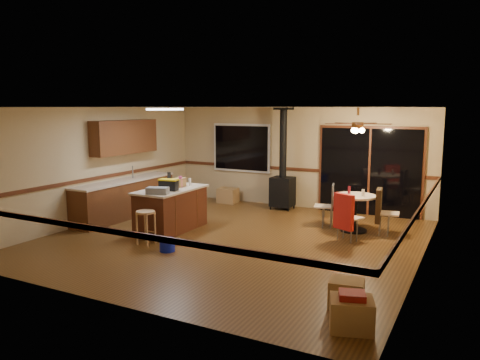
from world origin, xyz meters
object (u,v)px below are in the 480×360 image
Objects in this scene: blue_bucket at (167,245)px; bar_stool at (146,228)px; toolbox_black at (169,185)px; box_under_window at (228,195)px; kitchen_island at (171,209)px; chair_right at (380,206)px; toolbox_grey at (157,191)px; chair_near at (345,212)px; dining_table at (354,207)px; box_corner_a at (352,314)px; chair_left at (329,200)px; wood_stove at (283,181)px; box_corner_b at (346,293)px.

bar_stool is at bearing 164.26° from blue_bucket.
toolbox_black is 0.73× the size of box_under_window.
chair_right is (4.01, 1.73, 0.14)m from kitchen_island.
chair_near is at bearing 23.54° from toolbox_grey.
toolbox_grey reaches higher than chair_near.
chair_near reaches higher than bar_stool.
dining_table reaches higher than box_corner_a.
box_corner_a is at bearing -76.32° from dining_table.
chair_right is 1.37× the size of box_under_window.
toolbox_grey is at bearing -82.72° from box_under_window.
box_corner_a is at bearing -30.98° from kitchen_island.
chair_left is at bearing 56.14° from blue_bucket.
wood_stove reaches higher than chair_right.
toolbox_black is 4.38m from chair_right.
kitchen_island is at bearing -156.61° from chair_right.
kitchen_island reaches higher than box_under_window.
box_corner_a is (4.91, -5.84, -0.01)m from box_under_window.
chair_right is (3.81, 2.82, 0.27)m from bar_stool.
chair_right reaches higher than bar_stool.
dining_table is 1.74× the size of box_under_window.
box_under_window is at bearing 97.28° from toolbox_grey.
chair_right reaches higher than box_corner_b.
chair_right is (0.52, 0.03, 0.07)m from dining_table.
wood_stove is 3.87× the size of bar_stool.
kitchen_island is 3.96× the size of toolbox_grey.
box_corner_a is at bearing -60.56° from wood_stove.
wood_stove is 2.84× the size of dining_table.
chair_near reaches higher than blue_bucket.
chair_left is 1.03× the size of box_corner_a.
dining_table is 0.61m from chair_left.
chair_left is (2.80, 2.02, -0.41)m from toolbox_black.
bar_stool is (0.20, -1.09, -0.13)m from kitchen_island.
chair_right is at bearing 31.38° from toolbox_grey.
blue_bucket is 3.63m from box_corner_b.
kitchen_island reaches higher than bar_stool.
wood_stove is 4.38m from blue_bucket.
wood_stove is 2.01m from chair_left.
chair_left is at bearing 175.03° from chair_right.
box_corner_b is at bearing -13.98° from bar_stool.
toolbox_black reaches higher than bar_stool.
wood_stove is 5.04× the size of box_corner_a.
wood_stove is 4.89× the size of chair_left.
chair_left reaches higher than box_under_window.
toolbox_grey is 4.53m from box_corner_b.
box_under_window is (-3.23, 1.27, -0.38)m from chair_left.
wood_stove is 8.98× the size of blue_bucket.
chair_left reaches higher than bar_stool.
box_under_window is (-0.54, 4.19, -0.12)m from bar_stool.
dining_table is at bearing 103.68° from box_corner_a.
chair_near is at bearing -88.64° from dining_table.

